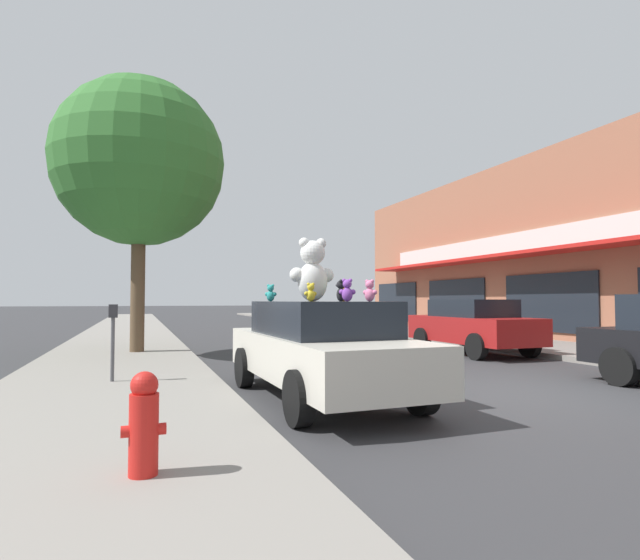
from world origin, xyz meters
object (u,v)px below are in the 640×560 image
(teddy_bear_orange, at_px, (344,294))
(teddy_bear_pink, at_px, (370,291))
(teddy_bear_yellow, at_px, (311,292))
(fire_hydrant, at_px, (144,423))
(street_tree, at_px, (140,163))
(teddy_bear_black, at_px, (341,291))
(parking_meter, at_px, (113,332))
(teddy_bear_purple, at_px, (347,290))
(teddy_bear_blue, at_px, (311,291))
(teddy_bear_teal, at_px, (271,293))
(parked_car_far_center, at_px, (472,325))
(teddy_bear_green, at_px, (343,293))
(plush_art_car, at_px, (320,347))
(teddy_bear_giant, at_px, (312,271))

(teddy_bear_orange, xyz_separation_m, teddy_bear_pink, (0.12, -0.66, 0.03))
(teddy_bear_yellow, height_order, fire_hydrant, teddy_bear_yellow)
(street_tree, height_order, fire_hydrant, street_tree)
(teddy_bear_black, distance_m, parking_meter, 3.96)
(teddy_bear_purple, xyz_separation_m, teddy_bear_black, (0.05, 0.36, 0.00))
(teddy_bear_purple, relative_size, parking_meter, 0.25)
(teddy_bear_blue, bearing_deg, teddy_bear_pink, 106.06)
(teddy_bear_blue, distance_m, street_tree, 7.55)
(street_tree, height_order, parking_meter, street_tree)
(teddy_bear_teal, height_order, parked_car_far_center, teddy_bear_teal)
(teddy_bear_blue, bearing_deg, street_tree, -64.39)
(teddy_bear_blue, relative_size, street_tree, 0.05)
(teddy_bear_purple, bearing_deg, teddy_bear_yellow, -38.67)
(teddy_bear_pink, distance_m, parking_meter, 4.39)
(parked_car_far_center, distance_m, fire_hydrant, 11.39)
(teddy_bear_yellow, bearing_deg, teddy_bear_black, 123.75)
(teddy_bear_green, relative_size, street_tree, 0.04)
(teddy_bear_black, distance_m, parked_car_far_center, 7.76)
(teddy_bear_blue, relative_size, teddy_bear_purple, 1.10)
(teddy_bear_yellow, height_order, teddy_bear_black, teddy_bear_black)
(teddy_bear_black, xyz_separation_m, fire_hydrant, (-2.68, -2.51, -1.08))
(teddy_bear_yellow, height_order, parked_car_far_center, teddy_bear_yellow)
(parked_car_far_center, distance_m, street_tree, 10.01)
(plush_art_car, distance_m, parked_car_far_center, 7.58)
(teddy_bear_green, xyz_separation_m, teddy_bear_orange, (-0.06, -0.17, -0.02))
(plush_art_car, height_order, teddy_bear_purple, teddy_bear_purple)
(teddy_bear_teal, bearing_deg, teddy_bear_purple, 146.64)
(teddy_bear_purple, height_order, fire_hydrant, teddy_bear_purple)
(parked_car_far_center, bearing_deg, teddy_bear_purple, -138.80)
(parked_car_far_center, bearing_deg, teddy_bear_pink, -137.33)
(teddy_bear_pink, xyz_separation_m, teddy_bear_black, (-0.32, 0.30, 0.00))
(teddy_bear_orange, bearing_deg, plush_art_car, -54.62)
(teddy_bear_orange, height_order, teddy_bear_pink, teddy_bear_pink)
(teddy_bear_green, relative_size, teddy_bear_black, 0.90)
(teddy_bear_blue, relative_size, teddy_bear_yellow, 1.25)
(teddy_bear_purple, distance_m, teddy_bear_yellow, 0.78)
(fire_hydrant, height_order, parking_meter, parking_meter)
(teddy_bear_yellow, xyz_separation_m, teddy_bear_pink, (0.64, -0.67, 0.01))
(teddy_bear_green, bearing_deg, street_tree, -94.57)
(teddy_bear_green, height_order, teddy_bear_orange, teddy_bear_green)
(teddy_bear_green, distance_m, teddy_bear_purple, 0.95)
(parking_meter, bearing_deg, teddy_bear_yellow, -35.41)
(teddy_bear_purple, bearing_deg, teddy_bear_black, -67.62)
(teddy_bear_giant, relative_size, teddy_bear_black, 3.20)
(teddy_bear_teal, relative_size, fire_hydrant, 0.36)
(teddy_bear_purple, xyz_separation_m, teddy_bear_teal, (-0.60, 1.83, -0.01))
(teddy_bear_green, bearing_deg, teddy_bear_black, 35.50)
(teddy_bear_pink, bearing_deg, plush_art_car, 1.56)
(parked_car_far_center, relative_size, fire_hydrant, 5.10)
(teddy_bear_giant, height_order, teddy_bear_purple, teddy_bear_giant)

